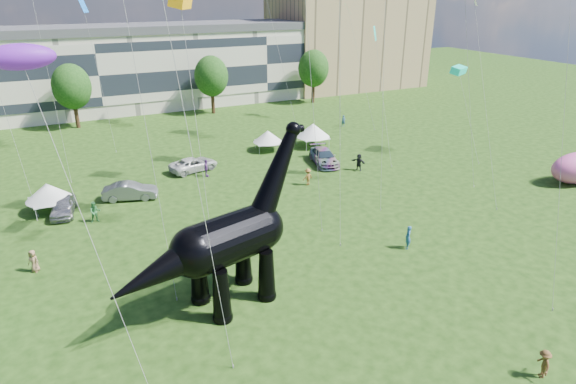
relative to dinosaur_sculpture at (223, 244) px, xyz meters
name	(u,v)px	position (x,y,z in m)	size (l,w,h in m)	color
ground	(356,311)	(6.83, -4.26, -4.18)	(220.00, 220.00, 0.00)	#16330C
terrace_row	(95,74)	(-1.17, 57.74, 1.82)	(78.00, 11.00, 12.00)	beige
apartment_block	(347,29)	(46.83, 60.74, 6.82)	(28.00, 18.00, 22.00)	tan
tree_mid_left	(71,83)	(-5.17, 48.74, 2.11)	(5.20, 5.20, 9.44)	#382314
tree_mid_right	(211,73)	(14.83, 48.74, 2.11)	(5.20, 5.20, 9.44)	#382314
tree_far_right	(314,65)	(32.83, 48.74, 2.11)	(5.20, 5.20, 9.44)	#382314
dinosaur_sculpture	(223,244)	(0.00, 0.00, 0.00)	(13.52, 5.51, 11.08)	black
car_silver	(63,206)	(-8.44, 18.48, -3.41)	(1.83, 4.54, 1.55)	#A5A4A9
car_grey	(130,191)	(-2.67, 19.31, -3.37)	(1.71, 4.90, 1.62)	slate
car_white	(194,164)	(4.77, 24.26, -3.45)	(2.43, 5.27, 1.47)	silver
car_dark	(324,157)	(18.54, 20.05, -3.35)	(2.32, 5.72, 1.66)	#595960
gazebo_near	(268,137)	(14.88, 27.33, -2.44)	(4.22, 4.22, 2.48)	silver
gazebo_far	(313,130)	(20.60, 26.42, -2.15)	(4.47, 4.47, 2.89)	white
gazebo_left	(48,192)	(-9.46, 19.70, -2.34)	(4.35, 4.35, 2.63)	white
visitors	(239,203)	(5.49, 12.27, -3.30)	(51.62, 46.58, 1.86)	black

